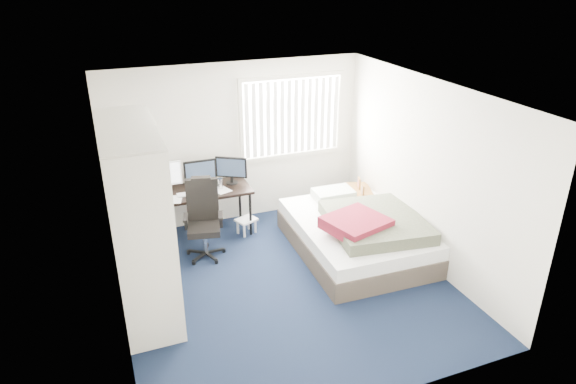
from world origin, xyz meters
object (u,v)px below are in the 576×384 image
(office_chair, at_px, (204,226))
(bed, at_px, (358,233))
(desk, at_px, (199,187))
(nightstand, at_px, (360,195))

(office_chair, distance_m, bed, 2.18)
(office_chair, bearing_deg, bed, -19.86)
(desk, height_order, bed, desk)
(bed, bearing_deg, office_chair, 160.14)
(office_chair, height_order, nightstand, office_chair)
(office_chair, xyz_separation_m, bed, (2.04, -0.74, -0.13))
(nightstand, bearing_deg, bed, -119.59)
(nightstand, xyz_separation_m, bed, (-0.49, -0.86, -0.15))
(desk, distance_m, nightstand, 2.51)
(desk, height_order, office_chair, desk)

